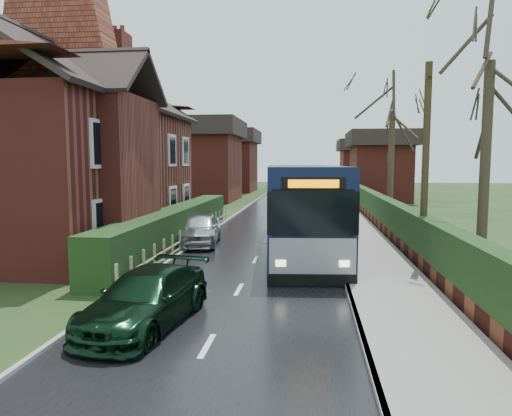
# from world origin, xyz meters

# --- Properties ---
(ground) EXTENTS (140.00, 140.00, 0.00)m
(ground) POSITION_xyz_m (0.00, 0.00, 0.00)
(ground) COLOR #35481E
(ground) RESTS_ON ground
(road) EXTENTS (6.00, 100.00, 0.02)m
(road) POSITION_xyz_m (0.00, 10.00, 0.01)
(road) COLOR black
(road) RESTS_ON ground
(pavement) EXTENTS (2.50, 100.00, 0.14)m
(pavement) POSITION_xyz_m (4.25, 10.00, 0.07)
(pavement) COLOR slate
(pavement) RESTS_ON ground
(kerb_right) EXTENTS (0.12, 100.00, 0.14)m
(kerb_right) POSITION_xyz_m (3.05, 10.00, 0.07)
(kerb_right) COLOR gray
(kerb_right) RESTS_ON ground
(kerb_left) EXTENTS (0.12, 100.00, 0.10)m
(kerb_left) POSITION_xyz_m (-3.05, 10.00, 0.05)
(kerb_left) COLOR gray
(kerb_left) RESTS_ON ground
(front_hedge) EXTENTS (1.20, 16.00, 1.60)m
(front_hedge) POSITION_xyz_m (-3.90, 5.00, 0.80)
(front_hedge) COLOR black
(front_hedge) RESTS_ON ground
(picket_fence) EXTENTS (0.10, 16.00, 0.90)m
(picket_fence) POSITION_xyz_m (-3.15, 5.00, 0.45)
(picket_fence) COLOR #988D67
(picket_fence) RESTS_ON ground
(right_wall_hedge) EXTENTS (0.60, 50.00, 1.80)m
(right_wall_hedge) POSITION_xyz_m (5.80, 10.00, 1.02)
(right_wall_hedge) COLOR maroon
(right_wall_hedge) RESTS_ON ground
(brick_house) EXTENTS (9.30, 14.60, 10.30)m
(brick_house) POSITION_xyz_m (-8.73, 4.78, 4.38)
(brick_house) COLOR maroon
(brick_house) RESTS_ON ground
(bus) EXTENTS (3.54, 11.58, 3.47)m
(bus) POSITION_xyz_m (1.59, 4.10, 1.72)
(bus) COLOR black
(bus) RESTS_ON ground
(car_silver) EXTENTS (2.05, 4.20, 1.38)m
(car_silver) POSITION_xyz_m (-2.80, 4.93, 0.69)
(car_silver) COLOR silver
(car_silver) RESTS_ON ground
(car_green) EXTENTS (2.25, 4.37, 1.21)m
(car_green) POSITION_xyz_m (-1.60, -4.97, 0.61)
(car_green) COLOR black
(car_green) RESTS_ON ground
(car_distant) EXTENTS (2.54, 4.11, 1.28)m
(car_distant) POSITION_xyz_m (0.25, 37.37, 0.64)
(car_distant) COLOR #111F33
(car_distant) RESTS_ON ground
(bus_stop_sign) EXTENTS (0.20, 0.37, 2.55)m
(bus_stop_sign) POSITION_xyz_m (3.20, 2.61, 1.68)
(bus_stop_sign) COLOR slate
(bus_stop_sign) RESTS_ON ground
(telegraph_pole) EXTENTS (0.24, 0.89, 6.88)m
(telegraph_pole) POSITION_xyz_m (5.80, 1.47, 3.48)
(telegraph_pole) COLOR #2E2514
(telegraph_pole) RESTS_ON ground
(tree_right_near) EXTENTS (4.51, 4.51, 9.74)m
(tree_right_near) POSITION_xyz_m (7.60, 1.19, 7.28)
(tree_right_near) COLOR #32281D
(tree_right_near) RESTS_ON ground
(tree_right_far) EXTENTS (4.88, 4.88, 9.42)m
(tree_right_far) POSITION_xyz_m (6.71, 13.40, 7.04)
(tree_right_far) COLOR #34271E
(tree_right_far) RESTS_ON ground
(tree_house_side) EXTENTS (4.30, 4.30, 9.77)m
(tree_house_side) POSITION_xyz_m (-12.70, 10.00, 7.30)
(tree_house_side) COLOR #33291E
(tree_house_side) RESTS_ON ground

